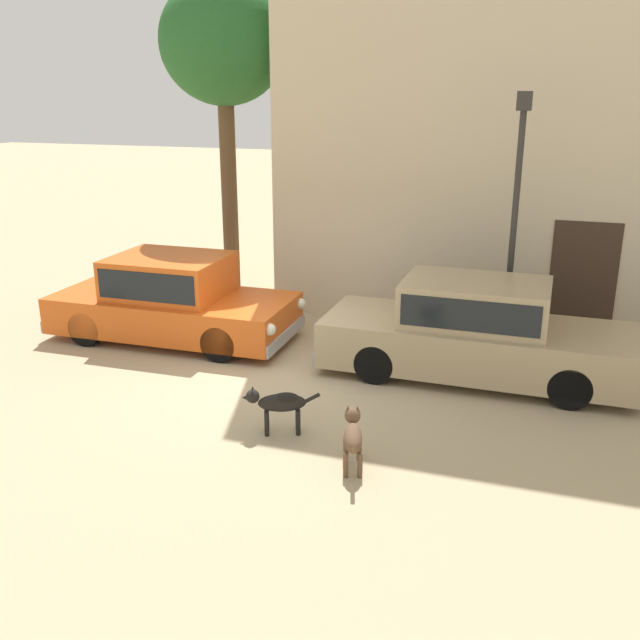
{
  "coord_description": "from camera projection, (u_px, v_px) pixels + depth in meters",
  "views": [
    {
      "loc": [
        3.84,
        -9.36,
        4.2
      ],
      "look_at": [
        0.64,
        0.2,
        0.9
      ],
      "focal_mm": 39.58,
      "sensor_mm": 36.0,
      "label": 1
    }
  ],
  "objects": [
    {
      "name": "ground_plane",
      "position": [
        277.0,
        375.0,
        10.91
      ],
      "size": [
        80.0,
        80.0,
        0.0
      ],
      "primitive_type": "plane",
      "color": "tan"
    },
    {
      "name": "stray_dog_spotted",
      "position": [
        353.0,
        435.0,
        8.16
      ],
      "size": [
        0.39,
        0.96,
        0.64
      ],
      "rotation": [
        0.0,
        0.0,
        1.87
      ],
      "color": "brown",
      "rests_on": "ground_plane"
    },
    {
      "name": "stray_dog_tan",
      "position": [
        279.0,
        403.0,
        8.95
      ],
      "size": [
        0.95,
        0.45,
        0.63
      ],
      "rotation": [
        0.0,
        0.0,
        3.53
      ],
      "color": "black",
      "rests_on": "ground_plane"
    },
    {
      "name": "street_lamp",
      "position": [
        516.0,
        195.0,
        10.93
      ],
      "size": [
        0.22,
        0.22,
        4.18
      ],
      "color": "#2D2B28",
      "rests_on": "ground_plane"
    },
    {
      "name": "parked_sedan_nearest",
      "position": [
        173.0,
        298.0,
        12.35
      ],
      "size": [
        4.36,
        1.91,
        1.47
      ],
      "rotation": [
        0.0,
        0.0,
        0.02
      ],
      "color": "#D15619",
      "rests_on": "ground_plane"
    },
    {
      "name": "parked_sedan_second",
      "position": [
        476.0,
        330.0,
        10.65
      ],
      "size": [
        4.78,
        1.71,
        1.5
      ],
      "rotation": [
        0.0,
        0.0,
        -0.01
      ],
      "color": "tan",
      "rests_on": "ground_plane"
    },
    {
      "name": "acacia_tree_left",
      "position": [
        223.0,
        46.0,
        13.75
      ],
      "size": [
        2.56,
        2.31,
        6.32
      ],
      "color": "brown",
      "rests_on": "ground_plane"
    }
  ]
}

